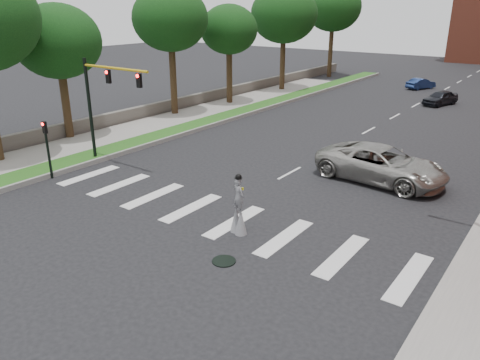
% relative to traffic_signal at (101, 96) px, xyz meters
% --- Properties ---
extents(ground_plane, '(160.00, 160.00, 0.00)m').
position_rel_traffic_signal_xyz_m(ground_plane, '(9.78, -3.00, -4.15)').
color(ground_plane, black).
rests_on(ground_plane, ground).
extents(grass_median, '(2.00, 60.00, 0.25)m').
position_rel_traffic_signal_xyz_m(grass_median, '(-1.72, 17.00, -4.03)').
color(grass_median, '#1E4F16').
rests_on(grass_median, ground).
extents(median_curb, '(0.20, 60.00, 0.28)m').
position_rel_traffic_signal_xyz_m(median_curb, '(-0.67, 17.00, -4.01)').
color(median_curb, gray).
rests_on(median_curb, ground).
extents(sidewalk_left, '(4.00, 60.00, 0.18)m').
position_rel_traffic_signal_xyz_m(sidewalk_left, '(-4.72, 7.00, -4.06)').
color(sidewalk_left, gray).
rests_on(sidewalk_left, ground).
extents(stone_wall, '(0.50, 56.00, 1.10)m').
position_rel_traffic_signal_xyz_m(stone_wall, '(-7.22, 19.00, -3.60)').
color(stone_wall, '#555049').
rests_on(stone_wall, ground).
extents(manhole, '(0.90, 0.90, 0.04)m').
position_rel_traffic_signal_xyz_m(manhole, '(12.78, -5.00, -4.13)').
color(manhole, black).
rests_on(manhole, ground).
extents(traffic_signal, '(5.30, 0.23, 6.20)m').
position_rel_traffic_signal_xyz_m(traffic_signal, '(0.00, 0.00, 0.00)').
color(traffic_signal, black).
rests_on(traffic_signal, ground).
extents(secondary_signal, '(0.25, 0.21, 3.23)m').
position_rel_traffic_signal_xyz_m(secondary_signal, '(-0.52, -3.50, -2.20)').
color(secondary_signal, black).
rests_on(secondary_signal, ground).
extents(stilt_performer, '(0.83, 0.61, 2.65)m').
position_rel_traffic_signal_xyz_m(stilt_performer, '(11.81, -2.73, -3.17)').
color(stilt_performer, '#322214').
rests_on(stilt_performer, ground).
extents(suv_crossing, '(7.24, 3.83, 1.94)m').
position_rel_traffic_signal_xyz_m(suv_crossing, '(14.42, 6.82, -3.18)').
color(suv_crossing, '#A5A39C').
rests_on(suv_crossing, ground).
extents(car_near, '(2.85, 4.37, 1.38)m').
position_rel_traffic_signal_xyz_m(car_near, '(11.60, 30.38, -3.46)').
color(car_near, black).
rests_on(car_near, ground).
extents(car_mid, '(2.67, 3.89, 1.22)m').
position_rel_traffic_signal_xyz_m(car_mid, '(7.40, 38.65, -3.54)').
color(car_mid, navy).
rests_on(car_mid, ground).
extents(tree_1, '(5.83, 5.83, 9.25)m').
position_rel_traffic_signal_xyz_m(tree_1, '(-6.72, 2.06, 2.58)').
color(tree_1, '#322214').
rests_on(tree_1, ground).
extents(tree_2, '(6.23, 6.23, 10.66)m').
position_rel_traffic_signal_xyz_m(tree_2, '(-6.01, 12.19, 3.81)').
color(tree_2, '#322214').
rests_on(tree_2, ground).
extents(tree_3, '(5.30, 5.30, 9.18)m').
position_rel_traffic_signal_xyz_m(tree_3, '(-5.10, 18.91, 2.72)').
color(tree_3, '#322214').
rests_on(tree_3, ground).
extents(tree_4, '(7.15, 7.15, 11.16)m').
position_rel_traffic_signal_xyz_m(tree_4, '(-4.99, 28.48, 3.94)').
color(tree_4, '#322214').
rests_on(tree_4, ground).
extents(tree_5, '(7.15, 7.15, 11.82)m').
position_rel_traffic_signal_xyz_m(tree_5, '(-5.44, 41.41, 4.60)').
color(tree_5, '#322214').
rests_on(tree_5, ground).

